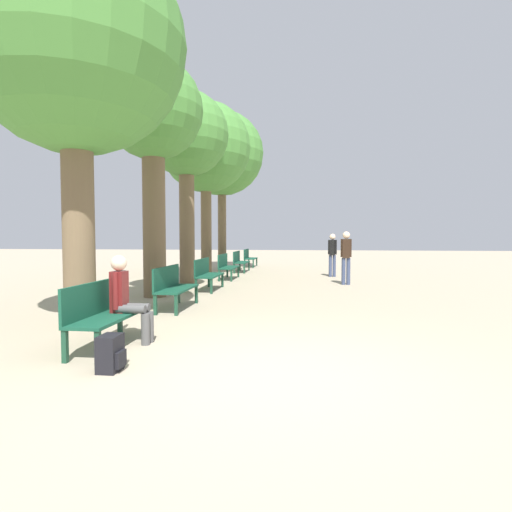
{
  "coord_description": "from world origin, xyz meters",
  "views": [
    {
      "loc": [
        0.42,
        -4.25,
        1.49
      ],
      "look_at": [
        -0.85,
        6.38,
        0.97
      ],
      "focal_mm": 28.0,
      "sensor_mm": 36.0,
      "label": 1
    }
  ],
  "objects_px": {
    "bench_row_2": "(207,272)",
    "tree_row_4": "(222,154)",
    "bench_row_0": "(103,310)",
    "pedestrian_near": "(346,254)",
    "person_seated": "(127,296)",
    "bench_row_1": "(173,285)",
    "tree_row_1": "(153,117)",
    "tree_row_2": "(186,138)",
    "pedestrian_mid": "(332,252)",
    "tree_row_0": "(75,45)",
    "backpack": "(111,354)",
    "bench_row_5": "(249,257)",
    "tree_row_3": "(206,148)",
    "bench_row_4": "(240,260)",
    "bench_row_3": "(226,265)"
  },
  "relations": [
    {
      "from": "bench_row_2",
      "to": "tree_row_2",
      "type": "bearing_deg",
      "value": 124.17
    },
    {
      "from": "backpack",
      "to": "tree_row_1",
      "type": "bearing_deg",
      "value": 106.16
    },
    {
      "from": "bench_row_0",
      "to": "pedestrian_near",
      "type": "bearing_deg",
      "value": 62.04
    },
    {
      "from": "tree_row_0",
      "to": "backpack",
      "type": "distance_m",
      "value": 5.04
    },
    {
      "from": "bench_row_4",
      "to": "tree_row_2",
      "type": "height_order",
      "value": "tree_row_2"
    },
    {
      "from": "backpack",
      "to": "pedestrian_mid",
      "type": "bearing_deg",
      "value": 73.75
    },
    {
      "from": "bench_row_1",
      "to": "tree_row_2",
      "type": "bearing_deg",
      "value": 102.78
    },
    {
      "from": "tree_row_0",
      "to": "tree_row_2",
      "type": "relative_size",
      "value": 1.06
    },
    {
      "from": "bench_row_0",
      "to": "backpack",
      "type": "relative_size",
      "value": 3.73
    },
    {
      "from": "tree_row_3",
      "to": "pedestrian_near",
      "type": "relative_size",
      "value": 3.95
    },
    {
      "from": "person_seated",
      "to": "bench_row_1",
      "type": "bearing_deg",
      "value": 95.05
    },
    {
      "from": "bench_row_0",
      "to": "pedestrian_mid",
      "type": "height_order",
      "value": "pedestrian_mid"
    },
    {
      "from": "bench_row_2",
      "to": "bench_row_4",
      "type": "height_order",
      "value": "same"
    },
    {
      "from": "tree_row_4",
      "to": "tree_row_3",
      "type": "bearing_deg",
      "value": -90.0
    },
    {
      "from": "bench_row_2",
      "to": "tree_row_4",
      "type": "bearing_deg",
      "value": 98.1
    },
    {
      "from": "bench_row_4",
      "to": "pedestrian_mid",
      "type": "relative_size",
      "value": 0.94
    },
    {
      "from": "bench_row_4",
      "to": "pedestrian_near",
      "type": "xyz_separation_m",
      "value": [
        3.98,
        -4.01,
        0.45
      ]
    },
    {
      "from": "bench_row_2",
      "to": "tree_row_0",
      "type": "xyz_separation_m",
      "value": [
        -0.98,
        -4.65,
        4.05
      ]
    },
    {
      "from": "tree_row_2",
      "to": "tree_row_3",
      "type": "xyz_separation_m",
      "value": [
        -0.0,
        2.5,
        0.21
      ]
    },
    {
      "from": "bench_row_2",
      "to": "person_seated",
      "type": "relative_size",
      "value": 1.22
    },
    {
      "from": "bench_row_5",
      "to": "pedestrian_near",
      "type": "distance_m",
      "value": 7.97
    },
    {
      "from": "tree_row_4",
      "to": "pedestrian_near",
      "type": "relative_size",
      "value": 4.29
    },
    {
      "from": "person_seated",
      "to": "backpack",
      "type": "bearing_deg",
      "value": -73.75
    },
    {
      "from": "bench_row_5",
      "to": "tree_row_1",
      "type": "distance_m",
      "value": 10.74
    },
    {
      "from": "bench_row_1",
      "to": "bench_row_2",
      "type": "xyz_separation_m",
      "value": [
        0.0,
        2.88,
        0.0
      ]
    },
    {
      "from": "bench_row_0",
      "to": "pedestrian_mid",
      "type": "relative_size",
      "value": 0.94
    },
    {
      "from": "tree_row_1",
      "to": "tree_row_3",
      "type": "xyz_separation_m",
      "value": [
        -0.0,
        5.27,
        0.4
      ]
    },
    {
      "from": "tree_row_0",
      "to": "bench_row_5",
      "type": "bearing_deg",
      "value": 85.78
    },
    {
      "from": "pedestrian_mid",
      "to": "bench_row_1",
      "type": "bearing_deg",
      "value": -117.87
    },
    {
      "from": "bench_row_2",
      "to": "tree_row_4",
      "type": "height_order",
      "value": "tree_row_4"
    },
    {
      "from": "tree_row_0",
      "to": "tree_row_2",
      "type": "height_order",
      "value": "tree_row_0"
    },
    {
      "from": "bench_row_0",
      "to": "pedestrian_mid",
      "type": "distance_m",
      "value": 10.63
    },
    {
      "from": "bench_row_0",
      "to": "bench_row_5",
      "type": "height_order",
      "value": "same"
    },
    {
      "from": "pedestrian_near",
      "to": "tree_row_2",
      "type": "bearing_deg",
      "value": -176.53
    },
    {
      "from": "bench_row_3",
      "to": "tree_row_4",
      "type": "xyz_separation_m",
      "value": [
        -0.98,
        4.01,
        4.67
      ]
    },
    {
      "from": "tree_row_2",
      "to": "tree_row_3",
      "type": "relative_size",
      "value": 0.92
    },
    {
      "from": "bench_row_2",
      "to": "tree_row_4",
      "type": "distance_m",
      "value": 8.37
    },
    {
      "from": "tree_row_3",
      "to": "backpack",
      "type": "xyz_separation_m",
      "value": [
        1.55,
        -10.62,
        -4.59
      ]
    },
    {
      "from": "bench_row_2",
      "to": "backpack",
      "type": "xyz_separation_m",
      "value": [
        0.57,
        -6.68,
        -0.3
      ]
    },
    {
      "from": "bench_row_0",
      "to": "pedestrian_near",
      "type": "relative_size",
      "value": 0.91
    },
    {
      "from": "bench_row_0",
      "to": "tree_row_2",
      "type": "distance_m",
      "value": 8.33
    },
    {
      "from": "tree_row_1",
      "to": "tree_row_2",
      "type": "xyz_separation_m",
      "value": [
        0.0,
        2.77,
        0.19
      ]
    },
    {
      "from": "bench_row_1",
      "to": "tree_row_1",
      "type": "bearing_deg",
      "value": 122.35
    },
    {
      "from": "bench_row_4",
      "to": "pedestrian_near",
      "type": "relative_size",
      "value": 0.91
    },
    {
      "from": "bench_row_0",
      "to": "tree_row_2",
      "type": "bearing_deg",
      "value": 97.75
    },
    {
      "from": "bench_row_2",
      "to": "tree_row_3",
      "type": "height_order",
      "value": "tree_row_3"
    },
    {
      "from": "bench_row_2",
      "to": "tree_row_2",
      "type": "relative_size",
      "value": 0.25
    },
    {
      "from": "bench_row_0",
      "to": "bench_row_4",
      "type": "relative_size",
      "value": 1.0
    },
    {
      "from": "pedestrian_near",
      "to": "bench_row_5",
      "type": "bearing_deg",
      "value": 120.02
    },
    {
      "from": "bench_row_5",
      "to": "tree_row_3",
      "type": "height_order",
      "value": "tree_row_3"
    }
  ]
}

